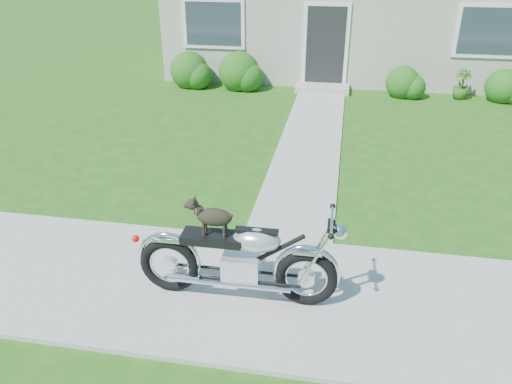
% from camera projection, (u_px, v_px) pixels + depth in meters
% --- Properties ---
extents(ground, '(80.00, 80.00, 0.00)m').
position_uv_depth(ground, '(412.00, 309.00, 5.39)').
color(ground, '#235114').
rests_on(ground, ground).
extents(sidewalk, '(24.00, 2.20, 0.04)m').
position_uv_depth(sidewalk, '(413.00, 307.00, 5.38)').
color(sidewalk, '#9E9B93').
rests_on(sidewalk, ground).
extents(walkway, '(1.20, 8.00, 0.03)m').
position_uv_depth(walkway, '(311.00, 138.00, 10.02)').
color(walkway, '#9E9B93').
rests_on(walkway, ground).
extents(shrub_row, '(11.00, 1.16, 1.16)m').
position_uv_depth(shrub_row, '(379.00, 78.00, 12.68)').
color(shrub_row, '#225817').
rests_on(shrub_row, ground).
extents(potted_plant_left, '(0.67, 0.61, 0.65)m').
position_uv_depth(potted_plant_left, '(230.00, 76.00, 13.39)').
color(potted_plant_left, '#2F5E18').
rests_on(potted_plant_left, ground).
extents(potted_plant_right, '(0.47, 0.47, 0.73)m').
position_uv_depth(potted_plant_right, '(462.00, 84.00, 12.43)').
color(potted_plant_right, '#335D19').
rests_on(potted_plant_right, ground).
extents(motorcycle_with_dog, '(2.22, 0.60, 1.18)m').
position_uv_depth(motorcycle_with_dog, '(240.00, 258.00, 5.28)').
color(motorcycle_with_dog, black).
rests_on(motorcycle_with_dog, sidewalk).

